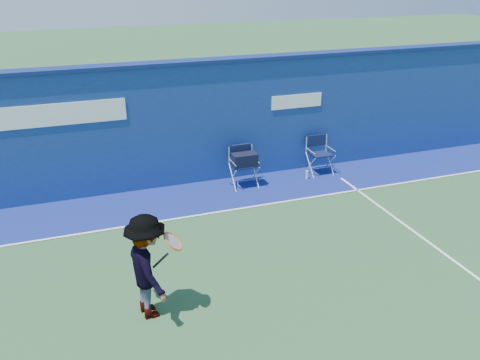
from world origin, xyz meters
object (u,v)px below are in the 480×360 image
object	(u,v)px
directors_chair_right	(320,162)
water_bottle	(307,175)
tennis_player	(147,267)
directors_chair_left	(244,170)

from	to	relation	value
directors_chair_right	water_bottle	world-z (taller)	directors_chair_right
directors_chair_right	tennis_player	distance (m)	6.92
directors_chair_left	water_bottle	bearing A→B (deg)	-4.82
directors_chair_left	water_bottle	distance (m)	1.73
directors_chair_left	directors_chair_right	xyz separation A→B (m)	(2.19, 0.13, -0.12)
water_bottle	tennis_player	bearing A→B (deg)	-139.49
directors_chair_right	water_bottle	size ratio (longest dim) A/B	4.32
tennis_player	directors_chair_left	bearing A→B (deg)	53.74
water_bottle	tennis_player	size ratio (longest dim) A/B	0.13
directors_chair_left	water_bottle	size ratio (longest dim) A/B	4.47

